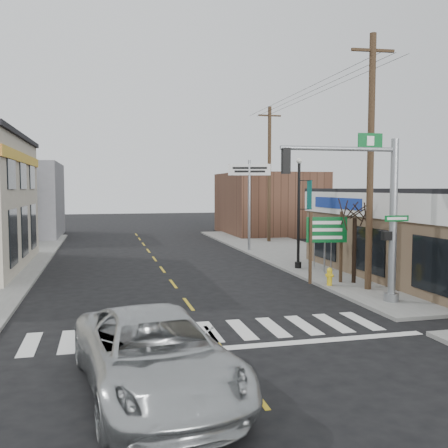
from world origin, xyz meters
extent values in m
plane|color=black|center=(0.00, 0.00, 0.00)|extent=(140.00, 140.00, 0.00)
cube|color=slate|center=(9.00, 13.00, 0.07)|extent=(6.00, 38.00, 0.13)
cube|color=gold|center=(0.00, 8.00, 0.01)|extent=(0.12, 56.00, 0.01)
cube|color=silver|center=(0.00, 0.40, 0.01)|extent=(11.00, 2.20, 0.01)
cube|color=#503324|center=(12.00, 30.00, 2.80)|extent=(8.00, 10.00, 5.60)
cube|color=slate|center=(-11.00, 32.00, 3.20)|extent=(9.00, 10.00, 6.40)
imported|color=#AEB2B3|center=(-2.02, -3.69, 0.83)|extent=(3.54, 6.32, 1.67)
cylinder|color=gray|center=(7.20, 2.18, 3.07)|extent=(0.27, 0.27, 5.89)
cylinder|color=gray|center=(5.04, 2.18, 5.62)|extent=(4.32, 0.16, 0.16)
cube|color=black|center=(3.08, 2.18, 5.18)|extent=(0.27, 0.22, 0.88)
cube|color=#044E1C|center=(7.20, 1.96, 3.17)|extent=(0.93, 0.04, 0.22)
cube|color=#044E1C|center=(6.22, 2.18, 5.92)|extent=(0.93, 0.05, 0.54)
cube|color=black|center=(6.95, 2.13, 2.53)|extent=(0.31, 0.26, 0.31)
cube|color=#402E1E|center=(5.67, 5.99, 1.68)|extent=(0.11, 0.11, 3.10)
cube|color=#402E1E|center=(7.11, 5.99, 1.68)|extent=(0.11, 0.11, 3.10)
cube|color=#035125|center=(6.39, 5.93, 2.46)|extent=(1.77, 0.05, 1.11)
cylinder|color=gold|center=(6.30, 5.41, 0.44)|extent=(0.22, 0.22, 0.61)
sphere|color=gold|center=(6.30, 5.41, 0.77)|extent=(0.24, 0.24, 0.24)
cylinder|color=gray|center=(7.49, 7.72, 1.28)|extent=(0.06, 0.06, 2.31)
cube|color=#E2E308|center=(7.49, 7.69, 2.16)|extent=(0.98, 0.03, 0.98)
cylinder|color=black|center=(6.77, 10.03, 2.85)|extent=(0.15, 0.15, 5.45)
sphere|color=silver|center=(6.77, 10.03, 5.63)|extent=(0.29, 0.29, 0.29)
cube|color=#0B584E|center=(7.35, 10.03, 3.90)|extent=(0.02, 0.58, 1.47)
cylinder|color=gray|center=(6.50, 17.91, 3.11)|extent=(0.18, 0.18, 5.96)
cube|color=silver|center=(6.50, 17.91, 5.46)|extent=(2.81, 0.18, 0.75)
cylinder|color=black|center=(7.60, 5.73, 1.55)|extent=(0.18, 0.18, 2.85)
ellipsoid|color=#153419|center=(9.94, 2.84, 0.63)|extent=(1.34, 1.34, 1.00)
ellipsoid|color=black|center=(9.23, 9.01, 0.57)|extent=(1.17, 1.17, 0.88)
cylinder|color=#4B311F|center=(7.50, 4.35, 5.24)|extent=(0.27, 0.27, 10.23)
cube|color=#4B311F|center=(7.50, 4.35, 9.69)|extent=(1.78, 0.11, 0.11)
cylinder|color=#482C1F|center=(9.50, 22.58, 5.27)|extent=(0.27, 0.27, 10.27)
cube|color=#482C1F|center=(9.50, 22.58, 9.73)|extent=(1.79, 0.11, 0.11)
camera|label=1|loc=(-3.04, -13.80, 4.27)|focal=40.00mm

